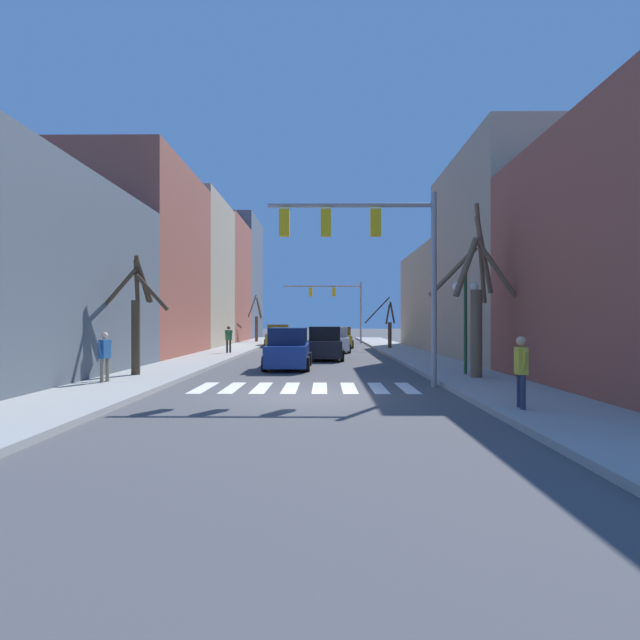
{
  "coord_description": "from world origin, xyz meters",
  "views": [
    {
      "loc": [
        0.59,
        -13.68,
        2.07
      ],
      "look_at": [
        0.26,
        24.55,
        2.15
      ],
      "focal_mm": 28.0,
      "sensor_mm": 36.0,
      "label": 1
    }
  ],
  "objects_px": {
    "pedestrian_on_right_sidewalk": "(105,353)",
    "car_driving_away_lane": "(288,350)",
    "street_lamp_right_corner": "(465,291)",
    "car_driving_toward_lane": "(339,338)",
    "car_at_intersection": "(279,336)",
    "pedestrian_on_left_sidewalk": "(229,337)",
    "traffic_signal_far": "(337,298)",
    "street_tree_left_near": "(137,314)",
    "pedestrian_near_right_corner": "(521,366)",
    "traffic_signal_near": "(372,244)",
    "car_parked_left_near": "(325,344)",
    "street_tree_right_far": "(476,301)",
    "street_tree_left_far": "(257,321)",
    "car_parked_right_mid": "(334,340)",
    "street_tree_right_near": "(389,326)"
  },
  "relations": [
    {
      "from": "pedestrian_on_right_sidewalk",
      "to": "car_driving_away_lane",
      "type": "bearing_deg",
      "value": 151.21
    },
    {
      "from": "street_lamp_right_corner",
      "to": "car_driving_toward_lane",
      "type": "bearing_deg",
      "value": 100.81
    },
    {
      "from": "car_at_intersection",
      "to": "pedestrian_on_left_sidewalk",
      "type": "distance_m",
      "value": 10.93
    },
    {
      "from": "car_driving_toward_lane",
      "to": "pedestrian_on_right_sidewalk",
      "type": "xyz_separation_m",
      "value": [
        -8.1,
        -23.22,
        0.32
      ]
    },
    {
      "from": "traffic_signal_far",
      "to": "street_tree_left_near",
      "type": "xyz_separation_m",
      "value": [
        -7.97,
        -28.75,
        -1.88
      ]
    },
    {
      "from": "car_driving_away_lane",
      "to": "pedestrian_near_right_corner",
      "type": "xyz_separation_m",
      "value": [
        5.9,
        -10.72,
        0.27
      ]
    },
    {
      "from": "traffic_signal_near",
      "to": "street_tree_left_near",
      "type": "xyz_separation_m",
      "value": [
        -8.26,
        2.3,
        -2.14
      ]
    },
    {
      "from": "car_at_intersection",
      "to": "car_parked_left_near",
      "type": "xyz_separation_m",
      "value": [
        3.72,
        -14.13,
        -0.01
      ]
    },
    {
      "from": "street_lamp_right_corner",
      "to": "street_tree_left_near",
      "type": "distance_m",
      "value": 11.92
    },
    {
      "from": "car_parked_left_near",
      "to": "pedestrian_on_right_sidewalk",
      "type": "bearing_deg",
      "value": 147.99
    },
    {
      "from": "pedestrian_on_right_sidewalk",
      "to": "street_tree_left_near",
      "type": "xyz_separation_m",
      "value": [
        0.17,
        2.27,
        1.25
      ]
    },
    {
      "from": "traffic_signal_near",
      "to": "street_tree_right_far",
      "type": "xyz_separation_m",
      "value": [
        3.72,
        1.58,
        -1.72
      ]
    },
    {
      "from": "car_parked_left_near",
      "to": "pedestrian_near_right_corner",
      "type": "height_order",
      "value": "car_parked_left_near"
    },
    {
      "from": "car_driving_toward_lane",
      "to": "pedestrian_on_right_sidewalk",
      "type": "height_order",
      "value": "pedestrian_on_right_sidewalk"
    },
    {
      "from": "traffic_signal_near",
      "to": "street_tree_left_near",
      "type": "height_order",
      "value": "traffic_signal_near"
    },
    {
      "from": "car_driving_away_lane",
      "to": "street_tree_left_far",
      "type": "xyz_separation_m",
      "value": [
        -4.78,
        25.16,
        1.26
      ]
    },
    {
      "from": "car_at_intersection",
      "to": "car_parked_right_mid",
      "type": "distance_m",
      "value": 8.67
    },
    {
      "from": "car_at_intersection",
      "to": "street_tree_left_near",
      "type": "xyz_separation_m",
      "value": [
        -3.04,
        -22.96,
        1.5
      ]
    },
    {
      "from": "car_parked_left_near",
      "to": "pedestrian_near_right_corner",
      "type": "relative_size",
      "value": 2.6
    },
    {
      "from": "traffic_signal_far",
      "to": "car_parked_right_mid",
      "type": "bearing_deg",
      "value": -92.41
    },
    {
      "from": "car_driving_toward_lane",
      "to": "street_tree_left_far",
      "type": "distance_m",
      "value": 11.08
    },
    {
      "from": "street_lamp_right_corner",
      "to": "car_parked_right_mid",
      "type": "bearing_deg",
      "value": 106.38
    },
    {
      "from": "car_driving_away_lane",
      "to": "car_parked_right_mid",
      "type": "bearing_deg",
      "value": 169.18
    },
    {
      "from": "car_at_intersection",
      "to": "pedestrian_near_right_corner",
      "type": "xyz_separation_m",
      "value": [
        8.04,
        -29.88,
        0.26
      ]
    },
    {
      "from": "street_tree_right_far",
      "to": "street_tree_left_near",
      "type": "bearing_deg",
      "value": 176.56
    },
    {
      "from": "traffic_signal_near",
      "to": "car_parked_right_mid",
      "type": "xyz_separation_m",
      "value": [
        -0.85,
        17.77,
        -3.69
      ]
    },
    {
      "from": "pedestrian_on_right_sidewalk",
      "to": "street_tree_left_far",
      "type": "height_order",
      "value": "street_tree_left_far"
    },
    {
      "from": "traffic_signal_far",
      "to": "car_driving_away_lane",
      "type": "xyz_separation_m",
      "value": [
        -2.79,
        -24.94,
        -3.38
      ]
    },
    {
      "from": "car_driving_away_lane",
      "to": "street_tree_right_near",
      "type": "height_order",
      "value": "street_tree_right_near"
    },
    {
      "from": "car_driving_away_lane",
      "to": "car_at_intersection",
      "type": "bearing_deg",
      "value": -173.63
    },
    {
      "from": "car_driving_away_lane",
      "to": "car_driving_toward_lane",
      "type": "height_order",
      "value": "car_driving_away_lane"
    },
    {
      "from": "car_parked_left_near",
      "to": "street_tree_left_far",
      "type": "distance_m",
      "value": 21.16
    },
    {
      "from": "car_driving_away_lane",
      "to": "pedestrian_on_right_sidewalk",
      "type": "xyz_separation_m",
      "value": [
        -5.35,
        -6.08,
        0.26
      ]
    },
    {
      "from": "car_parked_right_mid",
      "to": "street_tree_right_near",
      "type": "bearing_deg",
      "value": -60.86
    },
    {
      "from": "traffic_signal_near",
      "to": "car_parked_left_near",
      "type": "relative_size",
      "value": 1.48
    },
    {
      "from": "car_driving_toward_lane",
      "to": "street_tree_left_near",
      "type": "relative_size",
      "value": 0.99
    },
    {
      "from": "car_parked_left_near",
      "to": "traffic_signal_near",
      "type": "bearing_deg",
      "value": -172.34
    },
    {
      "from": "street_tree_left_far",
      "to": "car_driving_toward_lane",
      "type": "bearing_deg",
      "value": -46.78
    },
    {
      "from": "street_tree_right_near",
      "to": "car_parked_left_near",
      "type": "bearing_deg",
      "value": -117.39
    },
    {
      "from": "car_parked_right_mid",
      "to": "street_tree_left_far",
      "type": "distance_m",
      "value": 15.26
    },
    {
      "from": "pedestrian_near_right_corner",
      "to": "street_tree_right_far",
      "type": "distance_m",
      "value": 6.48
    },
    {
      "from": "car_driving_away_lane",
      "to": "street_tree_right_near",
      "type": "relative_size",
      "value": 1.2
    },
    {
      "from": "street_tree_left_far",
      "to": "street_lamp_right_corner",
      "type": "bearing_deg",
      "value": -68.2
    },
    {
      "from": "pedestrian_near_right_corner",
      "to": "street_tree_left_near",
      "type": "relative_size",
      "value": 0.37
    },
    {
      "from": "car_driving_toward_lane",
      "to": "street_tree_right_near",
      "type": "bearing_deg",
      "value": -133.89
    },
    {
      "from": "car_at_intersection",
      "to": "pedestrian_on_right_sidewalk",
      "type": "bearing_deg",
      "value": 172.74
    },
    {
      "from": "street_tree_left_far",
      "to": "traffic_signal_near",
      "type": "bearing_deg",
      "value": -75.88
    },
    {
      "from": "traffic_signal_near",
      "to": "car_driving_away_lane",
      "type": "relative_size",
      "value": 1.38
    },
    {
      "from": "car_at_intersection",
      "to": "street_tree_right_near",
      "type": "distance_m",
      "value": 9.88
    },
    {
      "from": "traffic_signal_near",
      "to": "traffic_signal_far",
      "type": "bearing_deg",
      "value": 90.54
    }
  ]
}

